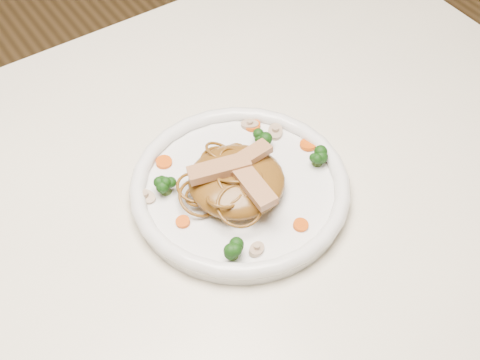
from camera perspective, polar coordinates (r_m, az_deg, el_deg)
table at (r=0.91m, az=-4.77°, el=-7.49°), size 1.20×0.80×0.75m
plate at (r=0.84m, az=0.00°, el=-0.98°), size 0.34×0.34×0.02m
noodle_mound at (r=0.82m, az=-0.29°, el=-0.07°), size 0.15×0.15×0.04m
chicken_a at (r=0.82m, az=0.61°, el=1.90°), size 0.07×0.03×0.01m
chicken_b at (r=0.80m, az=-1.75°, el=0.97°), size 0.08×0.05×0.01m
chicken_c at (r=0.79m, az=1.06°, el=-0.34°), size 0.03×0.07×0.01m
broccoli_0 at (r=0.88m, az=1.90°, el=3.56°), size 0.03×0.03×0.03m
broccoli_1 at (r=0.83m, az=-6.28°, el=-0.28°), size 0.04×0.04×0.03m
broccoli_2 at (r=0.76m, az=-0.66°, el=-5.64°), size 0.04×0.04×0.03m
broccoli_3 at (r=0.86m, az=6.53°, el=2.04°), size 0.03×0.03×0.03m
carrot_0 at (r=0.91m, az=1.04°, el=4.60°), size 0.03×0.03×0.00m
carrot_1 at (r=0.80m, az=-4.81°, el=-3.51°), size 0.02×0.02×0.00m
carrot_2 at (r=0.89m, az=5.75°, el=2.97°), size 0.03×0.03×0.00m
carrot_3 at (r=0.87m, az=-6.38°, el=1.49°), size 0.02×0.02×0.00m
carrot_4 at (r=0.80m, az=5.11°, el=-3.78°), size 0.02×0.02×0.00m
mushroom_0 at (r=0.78m, az=1.39°, el=-5.82°), size 0.03×0.03×0.01m
mushroom_1 at (r=0.90m, az=2.97°, el=4.05°), size 0.04×0.04×0.01m
mushroom_2 at (r=0.83m, az=-7.94°, el=-1.41°), size 0.04×0.04×0.01m
mushroom_3 at (r=0.91m, az=0.83°, el=4.64°), size 0.03×0.03×0.01m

